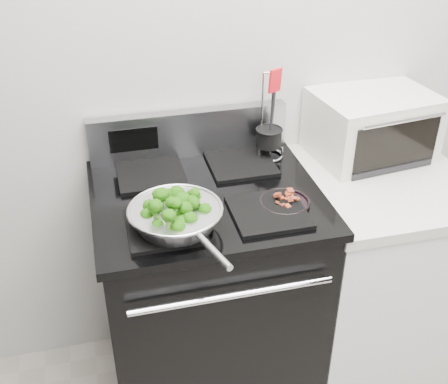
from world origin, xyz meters
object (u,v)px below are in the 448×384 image
object	(u,v)px
skillet	(176,216)
toaster_oven	(371,125)
gas_range	(208,294)
utensil_holder	(269,142)
bacon_plate	(285,200)

from	to	relation	value
skillet	toaster_oven	size ratio (longest dim) A/B	0.96
gas_range	utensil_holder	size ratio (longest dim) A/B	3.19
gas_range	bacon_plate	xyz separation A→B (m)	(0.24, -0.13, 0.48)
gas_range	toaster_oven	world-z (taller)	toaster_oven
bacon_plate	utensil_holder	size ratio (longest dim) A/B	0.48
gas_range	skillet	xyz separation A→B (m)	(-0.14, -0.18, 0.51)
bacon_plate	gas_range	bearing A→B (deg)	151.19
gas_range	skillet	size ratio (longest dim) A/B	2.44
skillet	bacon_plate	bearing A→B (deg)	-9.02
skillet	toaster_oven	world-z (taller)	toaster_oven
bacon_plate	skillet	bearing A→B (deg)	-171.98
bacon_plate	toaster_oven	bearing A→B (deg)	34.43
gas_range	skillet	distance (m)	0.56
skillet	utensil_holder	xyz separation A→B (m)	(0.43, 0.39, 0.01)
utensil_holder	skillet	bearing A→B (deg)	-162.20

